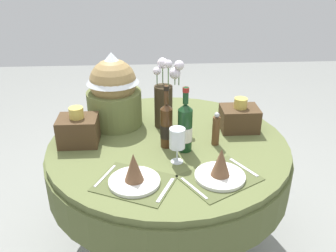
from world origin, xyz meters
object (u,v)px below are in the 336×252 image
at_px(wine_bottle_right, 166,125).
at_px(place_setting_right, 220,170).
at_px(gift_tub_back_left, 113,88).
at_px(dining_table, 168,163).
at_px(wine_glass_right, 177,139).
at_px(pepper_mill, 216,130).
at_px(woven_basket_side_right, 239,118).
at_px(wine_bottle_left, 185,127).
at_px(place_setting_left, 134,175).
at_px(woven_basket_side_left, 78,130).
at_px(flower_vase, 165,97).

bearing_deg(wine_bottle_right, place_setting_right, -54.19).
bearing_deg(gift_tub_back_left, dining_table, -38.77).
height_order(place_setting_right, wine_glass_right, wine_glass_right).
height_order(pepper_mill, woven_basket_side_right, woven_basket_side_right).
bearing_deg(wine_bottle_left, gift_tub_back_left, 138.25).
bearing_deg(place_setting_left, pepper_mill, 38.41).
xyz_separation_m(place_setting_left, gift_tub_back_left, (-0.13, 0.65, 0.19)).
distance_m(wine_bottle_right, pepper_mill, 0.27).
bearing_deg(gift_tub_back_left, wine_bottle_right, -45.46).
bearing_deg(wine_glass_right, woven_basket_side_left, 156.28).
xyz_separation_m(place_setting_left, wine_glass_right, (0.21, 0.18, 0.09)).
bearing_deg(wine_glass_right, place_setting_left, -140.09).
xyz_separation_m(wine_glass_right, gift_tub_back_left, (-0.34, 0.47, 0.10)).
bearing_deg(wine_bottle_left, flower_vase, 105.92).
bearing_deg(gift_tub_back_left, woven_basket_side_right, -9.29).
bearing_deg(woven_basket_side_right, wine_bottle_right, -157.80).
distance_m(dining_table, pepper_mill, 0.35).
bearing_deg(woven_basket_side_right, woven_basket_side_left, -172.81).
bearing_deg(pepper_mill, dining_table, 169.33).
bearing_deg(flower_vase, place_setting_right, -68.77).
relative_size(wine_glass_right, woven_basket_side_right, 0.86).
distance_m(wine_bottle_left, woven_basket_side_left, 0.59).
distance_m(wine_bottle_right, gift_tub_back_left, 0.44).
bearing_deg(wine_bottle_right, woven_basket_side_left, 172.40).
distance_m(wine_bottle_left, wine_glass_right, 0.13).
relative_size(place_setting_left, flower_vase, 0.99).
bearing_deg(flower_vase, wine_glass_right, -85.00).
relative_size(place_setting_right, wine_bottle_left, 1.19).
relative_size(place_setting_left, place_setting_right, 0.98).
xyz_separation_m(dining_table, place_setting_left, (-0.18, -0.40, 0.19)).
height_order(wine_bottle_left, gift_tub_back_left, gift_tub_back_left).
height_order(pepper_mill, woven_basket_side_left, woven_basket_side_left).
bearing_deg(place_setting_left, wine_glass_right, 39.91).
height_order(wine_glass_right, pepper_mill, pepper_mill).
bearing_deg(woven_basket_side_left, pepper_mill, -4.58).
distance_m(flower_vase, woven_basket_side_left, 0.54).
distance_m(wine_bottle_left, wine_bottle_right, 0.11).
xyz_separation_m(flower_vase, gift_tub_back_left, (-0.30, 0.04, 0.05)).
bearing_deg(place_setting_right, wine_bottle_left, 116.75).
xyz_separation_m(wine_bottle_left, gift_tub_back_left, (-0.39, 0.35, 0.10)).
bearing_deg(woven_basket_side_right, place_setting_right, -112.49).
bearing_deg(gift_tub_back_left, wine_glass_right, -53.95).
bearing_deg(place_setting_right, gift_tub_back_left, 130.30).
bearing_deg(wine_glass_right, wine_bottle_right, 104.74).
relative_size(flower_vase, gift_tub_back_left, 0.94).
bearing_deg(woven_basket_side_right, place_setting_left, -139.37).
relative_size(place_setting_left, wine_glass_right, 2.21).
height_order(wine_bottle_left, pepper_mill, wine_bottle_left).
distance_m(place_setting_left, wine_glass_right, 0.29).
distance_m(place_setting_left, flower_vase, 0.65).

